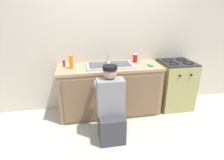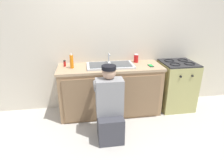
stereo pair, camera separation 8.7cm
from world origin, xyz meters
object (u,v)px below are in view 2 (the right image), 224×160
sink_double_basin (110,65)px  soda_cup_red (136,58)px  plumber_person (110,110)px  soap_bottle_orange (72,62)px  stove_range (176,85)px  cell_phone (151,66)px  spice_bottle_red (65,63)px

sink_double_basin → soda_cup_red: 0.53m
plumber_person → soap_bottle_orange: 1.04m
stove_range → soda_cup_red: 0.93m
soda_cup_red → plumber_person: bearing=-124.4°
stove_range → plumber_person: 1.56m
cell_phone → spice_bottle_red: 1.48m
sink_double_basin → stove_range: sink_double_basin is taller
soda_cup_red → cell_phone: size_ratio=1.09×
spice_bottle_red → stove_range: bearing=-3.3°
spice_bottle_red → soap_bottle_orange: soap_bottle_orange is taller
soda_cup_red → spice_bottle_red: (-1.27, -0.05, -0.02)m
sink_double_basin → spice_bottle_red: (-0.77, 0.12, 0.03)m
soap_bottle_orange → soda_cup_red: bearing=8.9°
cell_phone → spice_bottle_red: (-1.46, 0.21, 0.04)m
soda_cup_red → soap_bottle_orange: size_ratio=0.61×
sink_double_basin → soap_bottle_orange: 0.65m
sink_double_basin → soap_bottle_orange: size_ratio=3.20×
stove_range → spice_bottle_red: (-2.03, 0.12, 0.48)m
spice_bottle_red → plumber_person: bearing=-52.2°
spice_bottle_red → soap_bottle_orange: bearing=-44.3°
plumber_person → cell_phone: bearing=38.3°
sink_double_basin → stove_range: (1.26, -0.00, -0.45)m
cell_phone → spice_bottle_red: bearing=172.0°
stove_range → cell_phone: size_ratio=6.53×
stove_range → soap_bottle_orange: bearing=-179.8°
stove_range → soap_bottle_orange: size_ratio=3.66×
spice_bottle_red → soap_bottle_orange: size_ratio=0.42×
stove_range → soap_bottle_orange: 1.98m
stove_range → soap_bottle_orange: (-1.90, -0.01, 0.55)m
spice_bottle_red → soap_bottle_orange: 0.19m
soda_cup_red → spice_bottle_red: size_ratio=1.45×
plumber_person → soda_cup_red: bearing=55.6°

